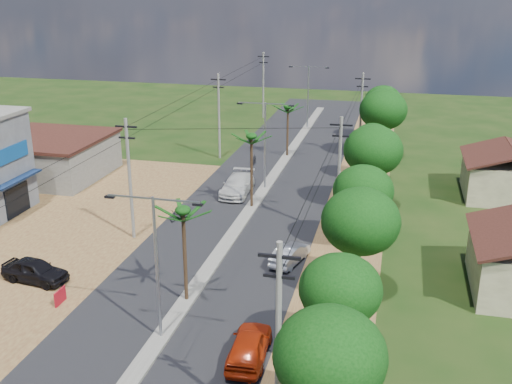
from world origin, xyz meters
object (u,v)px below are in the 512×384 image
at_px(car_white_far, 237,185).
at_px(roadside_sign, 60,297).
at_px(car_red_near, 249,346).
at_px(car_silver_mid, 290,254).
at_px(car_parked_dark, 35,271).

distance_m(car_white_far, roadside_sign, 21.74).
relative_size(car_red_near, roadside_sign, 3.98).
distance_m(car_red_near, car_silver_mid, 11.22).
xyz_separation_m(car_red_near, car_white_far, (-7.10, 23.87, 0.05)).
bearing_deg(car_white_far, roadside_sign, -104.73).
height_order(car_silver_mid, roadside_sign, car_silver_mid).
bearing_deg(roadside_sign, car_white_far, 77.71).
distance_m(car_silver_mid, car_white_far, 14.50).
bearing_deg(car_red_near, car_silver_mid, -93.10).
height_order(car_red_near, car_parked_dark, car_red_near).
height_order(car_silver_mid, car_white_far, car_white_far).
relative_size(car_white_far, roadside_sign, 5.00).
relative_size(car_silver_mid, car_white_far, 0.68).
xyz_separation_m(car_red_near, roadside_sign, (-12.10, 2.72, -0.30)).
bearing_deg(roadside_sign, car_parked_dark, 145.13).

